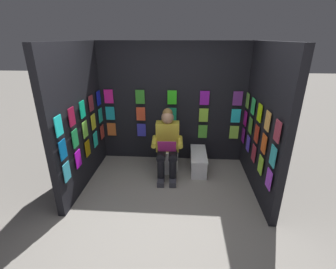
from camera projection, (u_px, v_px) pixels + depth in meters
name	position (u px, v px, depth m)	size (l,w,h in m)	color
ground_plane	(164.00, 221.00, 3.25)	(30.00, 30.00, 0.00)	gray
display_wall_back	(172.00, 104.00, 4.59)	(2.84, 0.14, 2.25)	black
display_wall_left	(264.00, 122.00, 3.60)	(0.14, 1.86, 2.25)	black
display_wall_right	(78.00, 118.00, 3.78)	(0.14, 1.86, 2.25)	black
toilet	(168.00, 152.00, 4.48)	(0.41, 0.56, 0.77)	white
person_reading	(167.00, 143.00, 4.16)	(0.54, 0.69, 1.19)	gold
comic_longbox_near	(198.00, 161.00, 4.46)	(0.29, 0.76, 0.35)	silver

